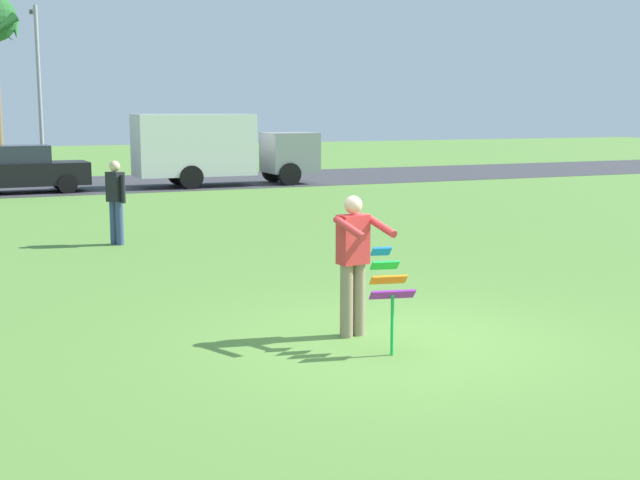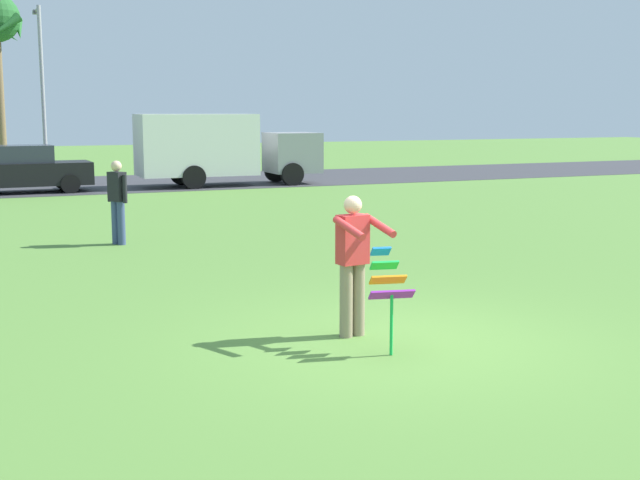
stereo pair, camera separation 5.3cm
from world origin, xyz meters
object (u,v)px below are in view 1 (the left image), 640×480
at_px(streetlight_pole, 38,80).
at_px(person_walker_near, 116,200).
at_px(person_kite_flyer, 354,260).
at_px(kite_held, 389,283).
at_px(parked_car_black, 22,170).
at_px(parked_truck_grey_van, 216,147).

relative_size(streetlight_pole, person_walker_near, 4.05).
bearing_deg(person_kite_flyer, streetlight_pole, 92.10).
bearing_deg(kite_held, person_kite_flyer, 96.63).
bearing_deg(parked_car_black, parked_truck_grey_van, 0.01).
xyz_separation_m(kite_held, parked_car_black, (-2.44, 21.39, -0.02)).
distance_m(parked_car_black, parked_truck_grey_van, 6.77).
xyz_separation_m(streetlight_pole, person_walker_near, (-0.37, -19.58, -3.06)).
bearing_deg(parked_car_black, streetlight_pole, 79.62).
xyz_separation_m(kite_held, parked_truck_grey_van, (4.30, 21.39, 0.62)).
bearing_deg(parked_truck_grey_van, kite_held, -101.37).
distance_m(person_kite_flyer, parked_truck_grey_van, 21.13).
distance_m(person_kite_flyer, person_walker_near, 8.46).
bearing_deg(person_walker_near, parked_car_black, 94.48).
xyz_separation_m(person_kite_flyer, parked_truck_grey_van, (4.39, 20.66, 0.46)).
bearing_deg(person_kite_flyer, parked_truck_grey_van, 78.01).
xyz_separation_m(person_kite_flyer, person_walker_near, (-1.39, 8.35, -0.02)).
distance_m(kite_held, parked_truck_grey_van, 21.83).
relative_size(person_kite_flyer, person_walker_near, 1.00).
xyz_separation_m(parked_car_black, person_walker_near, (0.96, -12.31, 0.16)).
relative_size(kite_held, person_walker_near, 0.68).
bearing_deg(person_walker_near, streetlight_pole, 88.93).
relative_size(person_kite_flyer, parked_car_black, 0.41).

